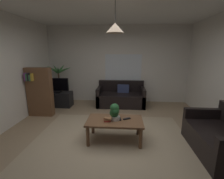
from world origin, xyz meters
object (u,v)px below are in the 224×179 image
object	(u,v)px
book_on_table_0	(107,121)
tv	(57,85)
potted_plant_on_table	(115,112)
remote_on_table_0	(119,119)
potted_palm_corner	(60,86)
book_on_table_1	(107,119)
couch_under_window	(121,98)
couch_right_side	(221,139)
tv_stand	(59,99)
pendant_lamp	(115,28)
remote_on_table_1	(127,119)
book_on_table_2	(108,118)
bookshelf_corner	(40,92)
coffee_table	(115,123)

from	to	relation	value
book_on_table_0	tv	bearing A→B (deg)	132.10
book_on_table_0	potted_plant_on_table	bearing A→B (deg)	29.91
remote_on_table_0	potted_palm_corner	distance (m)	3.28
potted_palm_corner	book_on_table_1	bearing A→B (deg)	-51.83
couch_under_window	couch_right_side	bearing A→B (deg)	-54.29
book_on_table_1	couch_under_window	bearing A→B (deg)	84.30
couch_under_window	tv_stand	xyz separation A→B (m)	(-2.12, -0.27, -0.02)
pendant_lamp	remote_on_table_1	bearing A→B (deg)	12.94
remote_on_table_1	book_on_table_0	bearing A→B (deg)	-100.59
remote_on_table_1	tv_stand	bearing A→B (deg)	-160.03
book_on_table_1	pendant_lamp	size ratio (longest dim) A/B	0.20
remote_on_table_0	pendant_lamp	xyz separation A→B (m)	(-0.09, -0.05, 1.78)
potted_plant_on_table	couch_under_window	bearing A→B (deg)	87.85
couch_right_side	remote_on_table_1	world-z (taller)	couch_right_side
book_on_table_1	book_on_table_0	bearing A→B (deg)	-38.86
couch_under_window	book_on_table_0	distance (m)	2.40
remote_on_table_1	book_on_table_1	bearing A→B (deg)	-101.35
book_on_table_2	bookshelf_corner	bearing A→B (deg)	148.20
tv	couch_right_side	bearing A→B (deg)	-30.14
coffee_table	tv_stand	size ratio (longest dim) A/B	1.27
couch_under_window	remote_on_table_1	xyz separation A→B (m)	(0.17, -2.25, 0.19)
potted_plant_on_table	tv	world-z (taller)	tv
book_on_table_0	book_on_table_1	xyz separation A→B (m)	(-0.01, 0.00, 0.03)
coffee_table	book_on_table_0	xyz separation A→B (m)	(-0.15, -0.08, 0.08)
couch_right_side	tv	bearing A→B (deg)	-120.14
remote_on_table_1	bookshelf_corner	xyz separation A→B (m)	(-2.47, 1.16, 0.24)
couch_under_window	couch_right_side	xyz separation A→B (m)	(1.88, -2.61, 0.00)
tv_stand	tv	world-z (taller)	tv
remote_on_table_0	tv	xyz separation A→B (m)	(-2.13, 1.97, 0.28)
coffee_table	pendant_lamp	bearing A→B (deg)	26.57
book_on_table_1	remote_on_table_0	distance (m)	0.28
remote_on_table_1	potted_plant_on_table	world-z (taller)	potted_plant_on_table
book_on_table_2	potted_plant_on_table	distance (m)	0.19
couch_right_side	book_on_table_1	world-z (taller)	couch_right_side
potted_palm_corner	remote_on_table_1	bearing A→B (deg)	-45.10
tv_stand	bookshelf_corner	xyz separation A→B (m)	(-0.19, -0.82, 0.46)
book_on_table_2	book_on_table_1	bearing A→B (deg)	155.57
coffee_table	tv_stand	xyz separation A→B (m)	(-2.04, 2.04, -0.14)
potted_plant_on_table	bookshelf_corner	size ratio (longest dim) A/B	0.25
couch_under_window	book_on_table_2	xyz separation A→B (m)	(-0.22, -2.38, 0.25)
tv	bookshelf_corner	bearing A→B (deg)	-103.04
book_on_table_2	potted_palm_corner	distance (m)	3.23
book_on_table_2	remote_on_table_0	xyz separation A→B (m)	(0.23, 0.13, -0.06)
remote_on_table_0	tv	world-z (taller)	tv
remote_on_table_1	potted_plant_on_table	bearing A→B (deg)	-107.99
pendant_lamp	remote_on_table_0	bearing A→B (deg)	27.82
tv	bookshelf_corner	size ratio (longest dim) A/B	0.55
remote_on_table_1	bookshelf_corner	bearing A→B (deg)	-144.24
book_on_table_0	potted_plant_on_table	size ratio (longest dim) A/B	0.38
potted_plant_on_table	book_on_table_2	bearing A→B (deg)	-146.00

